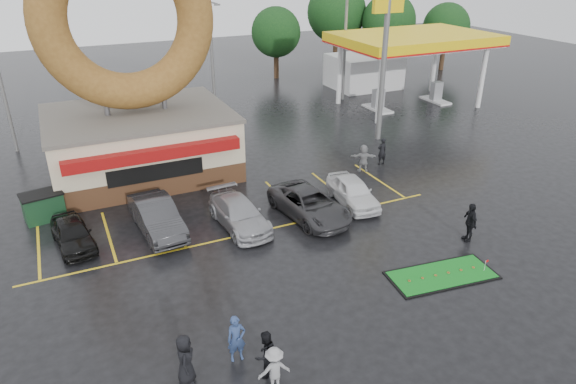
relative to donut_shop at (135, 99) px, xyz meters
name	(u,v)px	position (x,y,z in m)	size (l,w,h in m)	color
ground	(278,271)	(3.00, -12.97, -4.46)	(120.00, 120.00, 0.00)	black
donut_shop	(135,99)	(0.00, 0.00, 0.00)	(10.20, 8.70, 13.50)	#472B19
gas_station	(391,55)	(23.00, 7.97, -0.77)	(12.30, 13.65, 5.90)	silver
shell_sign	(386,30)	(16.00, -0.97, 2.91)	(2.20, 0.36, 10.60)	slate
streetlight_left	(0,79)	(-7.00, 6.95, 0.32)	(0.40, 2.21, 9.00)	slate
streetlight_mid	(212,58)	(7.00, 7.95, 0.32)	(0.40, 2.21, 9.00)	slate
streetlight_right	(346,44)	(19.00, 8.95, 0.32)	(0.40, 2.21, 9.00)	slate
tree_far_a	(389,21)	(29.00, 17.03, 0.72)	(5.60, 5.60, 8.00)	#332114
tree_far_b	(446,27)	(35.00, 15.03, 0.07)	(4.90, 4.90, 7.00)	#332114
tree_far_c	(337,12)	(25.00, 21.03, 1.37)	(6.30, 6.30, 9.00)	#332114
tree_far_d	(276,32)	(17.00, 19.03, 0.07)	(4.90, 4.90, 7.00)	#332114
car_black	(73,234)	(-4.50, -7.29, -3.84)	(1.48, 3.69, 1.26)	black
car_dgrey	(157,216)	(-0.79, -7.52, -3.69)	(1.64, 4.71, 1.55)	#2D2D30
car_silver	(239,214)	(2.88, -8.69, -3.80)	(1.86, 4.58, 1.33)	#A0A0A5
car_grey	(309,204)	(6.35, -9.26, -3.77)	(2.31, 5.02, 1.39)	#333235
car_white	(353,191)	(9.06, -8.92, -3.77)	(1.65, 4.10, 1.40)	silver
person_blue	(236,339)	(-0.24, -17.02, -3.63)	(0.61, 0.40, 1.68)	navy
person_blackjkt	(265,354)	(0.34, -18.03, -3.64)	(0.80, 0.62, 1.64)	black
person_hoodie	(274,369)	(0.37, -18.68, -3.69)	(1.00, 0.57, 1.54)	gray
person_bystander	(185,359)	(-1.96, -17.23, -3.60)	(0.84, 0.55, 1.72)	black
person_cameraman	(470,222)	(11.92, -14.33, -3.54)	(1.09, 0.45, 1.85)	black
person_walker_near	(363,158)	(11.90, -5.47, -3.63)	(1.55, 0.49, 1.67)	gray
person_walker_far	(382,151)	(13.53, -5.01, -3.61)	(0.62, 0.41, 1.71)	black
dumpster	(43,207)	(-5.59, -3.95, -3.81)	(1.80, 1.20, 1.30)	#173E21
putting_green	(442,275)	(8.96, -16.11, -4.43)	(4.64, 2.42, 0.56)	black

